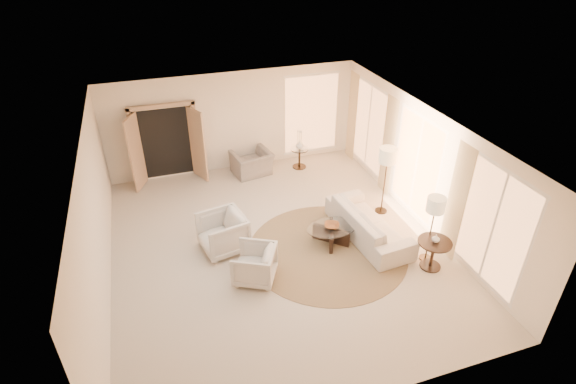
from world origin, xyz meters
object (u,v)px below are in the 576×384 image
object	(u,v)px
sofa	(369,223)
coffee_table	(331,233)
side_table	(299,156)
bowl	(332,226)
floor_lamp_near	(388,158)
side_vase	(300,145)
armchair_left	(223,231)
floor_lamp_far	(435,208)
end_vase	(436,239)
accent_chair	(252,159)
end_table	(433,250)
armchair_right	(254,263)

from	to	relation	value
sofa	coffee_table	world-z (taller)	sofa
side_table	bowl	xyz separation A→B (m)	(-0.53, -3.61, 0.10)
floor_lamp_near	side_vase	world-z (taller)	floor_lamp_near
armchair_left	floor_lamp_far	size ratio (longest dim) A/B	0.62
floor_lamp_near	bowl	size ratio (longest dim) A/B	5.29
side_table	end_vase	xyz separation A→B (m)	(1.12, -5.03, 0.37)
accent_chair	end_vase	xyz separation A→B (m)	(2.53, -5.07, 0.28)
coffee_table	end_vase	distance (m)	2.23
coffee_table	side_table	world-z (taller)	side_table
floor_lamp_near	bowl	xyz separation A→B (m)	(-1.68, -0.77, -1.01)
accent_chair	end_table	world-z (taller)	accent_chair
armchair_left	end_vase	distance (m)	4.43
coffee_table	floor_lamp_far	xyz separation A→B (m)	(1.70, -1.16, 1.04)
bowl	side_vase	distance (m)	3.66
armchair_left	end_vase	size ratio (longest dim) A/B	5.60
armchair_left	bowl	world-z (taller)	armchair_left
armchair_right	end_vase	distance (m)	3.68
end_table	armchair_right	bearing A→B (deg)	167.26
armchair_right	coffee_table	bearing A→B (deg)	135.07
end_table	side_vase	distance (m)	5.16
bowl	end_vase	bearing A→B (deg)	-40.63
floor_lamp_near	side_vase	size ratio (longest dim) A/B	7.07
sofa	side_vase	distance (m)	3.69
coffee_table	side_table	xyz separation A→B (m)	(0.53, 3.61, 0.10)
coffee_table	armchair_right	bearing A→B (deg)	-162.38
armchair_right	coffee_table	distance (m)	2.02
armchair_right	bowl	bearing A→B (deg)	135.07
sofa	end_table	xyz separation A→B (m)	(0.76, -1.38, 0.09)
floor_lamp_far	accent_chair	bearing A→B (deg)	118.18
armchair_right	bowl	xyz separation A→B (m)	(1.92, 0.61, 0.05)
armchair_left	side_vase	xyz separation A→B (m)	(2.86, 3.09, 0.24)
accent_chair	side_vase	bearing A→B (deg)	167.65
accent_chair	floor_lamp_near	size ratio (longest dim) A/B	0.60
armchair_left	accent_chair	bearing A→B (deg)	144.38
armchair_right	accent_chair	distance (m)	4.39
sofa	coffee_table	xyz separation A→B (m)	(-0.89, 0.04, -0.09)
side_table	bowl	distance (m)	3.65
coffee_table	floor_lamp_near	size ratio (longest dim) A/B	0.79
coffee_table	accent_chair	bearing A→B (deg)	103.47
accent_chair	floor_lamp_near	distance (m)	3.99
bowl	end_vase	size ratio (longest dim) A/B	1.94
bowl	armchair_right	bearing A→B (deg)	-162.38
coffee_table	floor_lamp_near	bearing A→B (deg)	24.60
floor_lamp_far	bowl	size ratio (longest dim) A/B	4.69
end_table	side_table	xyz separation A→B (m)	(-1.12, 5.03, -0.09)
sofa	floor_lamp_near	xyz separation A→B (m)	(0.79, 0.81, 1.12)
accent_chair	coffee_table	world-z (taller)	accent_chair
accent_chair	floor_lamp_far	bearing A→B (deg)	107.66
sofa	armchair_right	distance (m)	2.87
armchair_left	side_table	bearing A→B (deg)	126.41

